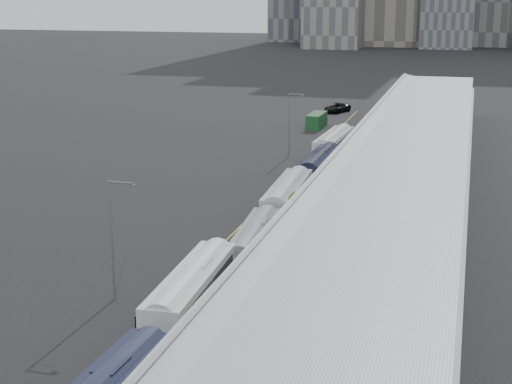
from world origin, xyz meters
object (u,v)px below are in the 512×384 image
at_px(bus_5, 320,170).
at_px(shipping_container, 317,121).
at_px(suv, 337,108).
at_px(street_lamp_near, 114,232).
at_px(bus_4, 288,203).
at_px(bus_2, 192,300).
at_px(bus_3, 255,248).
at_px(street_lamp_far, 290,120).
at_px(bus_6, 334,149).

xyz_separation_m(bus_5, shipping_container, (-7.78, 37.75, -0.40)).
relative_size(shipping_container, suv, 1.12).
height_order(street_lamp_near, suv, street_lamp_near).
relative_size(bus_4, street_lamp_near, 1.53).
xyz_separation_m(bus_2, street_lamp_near, (-6.69, 2.35, 3.50)).
bearing_deg(bus_3, shipping_container, 92.25).
relative_size(bus_2, street_lamp_far, 1.57).
xyz_separation_m(bus_4, street_lamp_near, (-7.27, -23.34, 3.48)).
distance_m(bus_6, suv, 43.10).
relative_size(bus_2, shipping_container, 1.99).
distance_m(bus_4, suv, 71.42).
xyz_separation_m(bus_5, street_lamp_near, (-7.46, -38.86, 3.56)).
bearing_deg(bus_6, shipping_container, 108.63).
height_order(street_lamp_near, shipping_container, street_lamp_near).
relative_size(bus_2, bus_3, 1.12).
bearing_deg(shipping_container, bus_6, -72.64).
xyz_separation_m(bus_3, bus_6, (-0.86, 41.99, 0.18)).
height_order(bus_4, street_lamp_near, street_lamp_near).
xyz_separation_m(bus_6, street_lamp_far, (-6.07, 0.85, 3.34)).
distance_m(bus_3, bus_6, 42.00).
bearing_deg(bus_3, street_lamp_far, 94.60).
bearing_deg(bus_5, bus_4, -89.72).
bearing_deg(street_lamp_near, bus_6, 82.50).
height_order(bus_5, suv, bus_5).
bearing_deg(street_lamp_near, bus_2, -19.33).
bearing_deg(street_lamp_near, bus_5, 79.13).
distance_m(bus_2, suv, 96.96).
height_order(bus_2, street_lamp_near, street_lamp_near).
relative_size(bus_3, street_lamp_far, 1.41).
bearing_deg(bus_4, suv, 93.33).
relative_size(bus_6, suv, 2.22).
bearing_deg(bus_3, bus_5, 85.85).
xyz_separation_m(bus_3, street_lamp_near, (-7.69, -9.84, 3.68)).
bearing_deg(bus_4, shipping_container, 95.63).
distance_m(street_lamp_near, shipping_container, 76.71).
relative_size(street_lamp_near, street_lamp_far, 1.04).
distance_m(bus_3, street_lamp_near, 13.02).
height_order(bus_5, bus_6, bus_6).
bearing_deg(shipping_container, street_lamp_far, -86.15).
relative_size(bus_5, bus_6, 0.96).
bearing_deg(bus_6, bus_4, -86.56).
relative_size(bus_4, bus_5, 1.05).
distance_m(bus_2, bus_6, 54.18).
relative_size(street_lamp_far, shipping_container, 1.27).
bearing_deg(shipping_container, bus_2, -83.65).
relative_size(bus_4, bus_6, 1.01).
xyz_separation_m(bus_4, suv, (-7.23, 71.04, -0.83)).
bearing_deg(bus_2, street_lamp_near, 158.06).
xyz_separation_m(bus_2, bus_6, (0.13, 54.18, -0.00)).
relative_size(bus_3, bus_6, 0.90).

